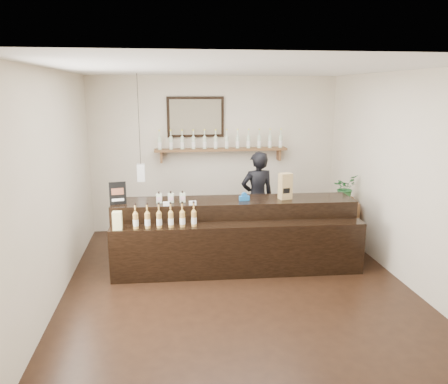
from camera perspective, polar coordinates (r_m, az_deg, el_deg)
ground at (r=6.06m, az=1.53°, el=-11.67°), size 5.00×5.00×0.00m
room_shell at (r=5.57m, az=1.64°, el=4.45°), size 5.00×5.00×5.00m
back_wall_decor at (r=7.88m, az=-2.19°, el=7.38°), size 2.66×0.96×1.69m
counter at (r=6.43m, az=1.41°, el=-5.78°), size 3.54×1.05×1.15m
promo_sign at (r=6.26m, az=-13.71°, el=-0.16°), size 0.23×0.06×0.32m
paper_bag at (r=6.46m, az=8.01°, el=0.77°), size 0.20×0.17×0.38m
tape_dispenser at (r=6.34m, az=2.67°, el=-0.69°), size 0.15×0.08×0.12m
side_cabinet at (r=7.57m, az=15.22°, el=-3.87°), size 0.47×0.59×0.78m
potted_plant at (r=7.42m, az=15.50°, el=0.56°), size 0.50×0.49×0.42m
shopkeeper at (r=7.33m, az=4.38°, el=0.02°), size 0.70×0.52×1.77m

